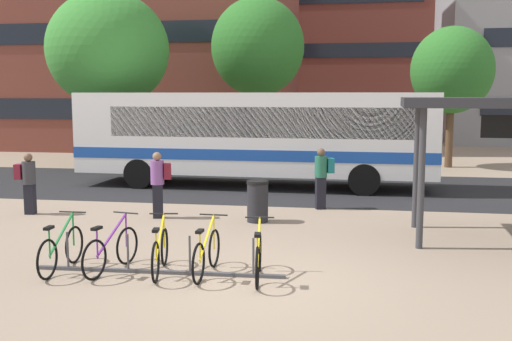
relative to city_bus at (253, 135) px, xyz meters
The scene contains 17 objects.
ground 10.70m from the city_bus, 79.92° to the right, with size 200.00×200.00×0.00m, color gray.
bus_lane_asphalt 2.56m from the city_bus, ahead, with size 80.00×7.20×0.01m, color #232326.
city_bus is the anchor object (origin of this frame).
bike_rack 10.30m from the city_bus, 89.74° to the right, with size 4.49×0.23×0.70m.
parked_bicycle_green_0 10.52m from the city_bus, 99.51° to the right, with size 0.52×1.72×0.99m.
parked_bicycle_purple_1 10.32m from the city_bus, 94.60° to the right, with size 0.54×1.70×0.99m.
parked_bicycle_yellow_2 10.25m from the city_bus, 89.58° to the right, with size 0.52×1.71×0.99m.
parked_bicycle_yellow_3 10.25m from the city_bus, 84.89° to the right, with size 0.52×1.72×0.99m.
parked_bicycle_yellow_4 10.47m from the city_bus, 79.80° to the right, with size 0.52×1.72×0.99m.
commuter_maroon_pack_0 5.81m from the city_bus, 104.86° to the right, with size 0.59×0.46×1.70m.
commuter_teal_pack_1 4.55m from the city_bus, 55.13° to the right, with size 0.59×0.46×1.68m.
commuter_maroon_pack_2 7.62m from the city_bus, 131.64° to the right, with size 0.54×0.36×1.62m.
trash_bin 5.85m from the city_bus, 79.11° to the right, with size 0.55×0.55×1.03m.
street_tree_0 10.34m from the city_bus, 41.99° to the left, with size 3.47×3.47×6.01m.
street_tree_1 8.65m from the city_bus, 148.84° to the left, with size 5.10×5.10×7.44m.
street_tree_2 8.21m from the city_bus, 97.81° to the left, with size 4.25×4.25×7.53m.
building_centre_block 32.38m from the city_bus, 90.57° to the left, with size 19.72×10.47×12.14m.
Camera 1 is at (1.55, -9.57, 3.15)m, focal length 41.82 mm.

